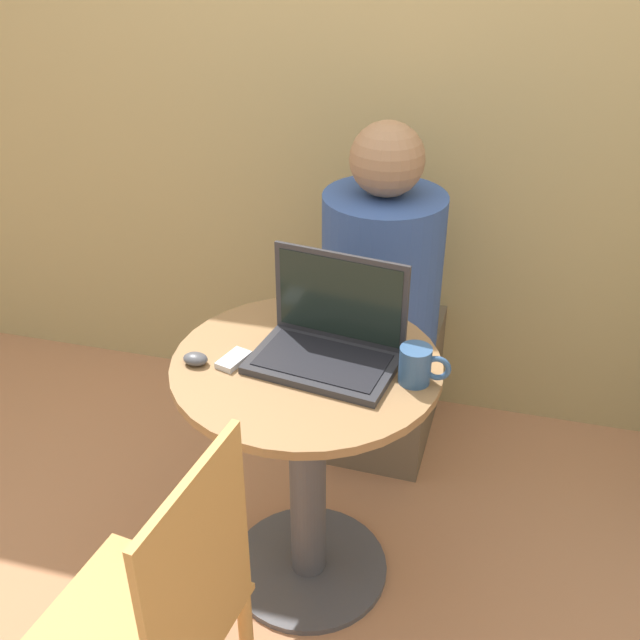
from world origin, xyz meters
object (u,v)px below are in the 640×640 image
object	(u,v)px
cell_phone	(234,360)
chair_empty	(160,624)
person_seated	(383,324)
laptop	(329,339)

from	to	relation	value
cell_phone	chair_empty	bearing A→B (deg)	-87.71
person_seated	cell_phone	bearing A→B (deg)	-110.22
cell_phone	chair_empty	world-z (taller)	chair_empty
laptop	person_seated	distance (m)	0.72
laptop	chair_empty	bearing A→B (deg)	-108.08
chair_empty	person_seated	xyz separation A→B (m)	(0.24, 1.28, 0.04)
laptop	cell_phone	xyz separation A→B (m)	(-0.23, -0.08, -0.05)
laptop	cell_phone	bearing A→B (deg)	-161.04
cell_phone	chair_empty	distance (m)	0.65
chair_empty	person_seated	distance (m)	1.31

